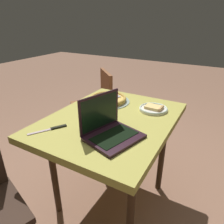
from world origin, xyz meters
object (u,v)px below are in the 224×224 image
at_px(pizza_tray, 108,99).
at_px(table_knife, 52,129).
at_px(pizza_plate, 154,108).
at_px(dining_table, 111,127).
at_px(laptop, 109,129).
at_px(chair_far, 97,102).

xyz_separation_m(pizza_tray, table_knife, (0.58, -0.07, -0.02)).
height_order(pizza_plate, table_knife, pizza_plate).
bearing_deg(pizza_plate, pizza_tray, -87.48).
xyz_separation_m(dining_table, pizza_plate, (-0.27, 0.21, 0.09)).
relative_size(laptop, table_knife, 1.66).
height_order(dining_table, pizza_tray, pizza_tray).
bearing_deg(laptop, pizza_plate, 168.29).
distance_m(dining_table, pizza_plate, 0.36).
height_order(table_knife, chair_far, chair_far).
height_order(dining_table, laptop, laptop).
height_order(pizza_tray, chair_far, chair_far).
xyz_separation_m(pizza_tray, chair_far, (-0.50, -0.46, -0.30)).
distance_m(pizza_plate, chair_far, 1.02).
distance_m(laptop, pizza_tray, 0.55).
bearing_deg(dining_table, pizza_plate, 141.42).
bearing_deg(pizza_plate, table_knife, -37.49).
bearing_deg(chair_far, pizza_tray, 42.27).
distance_m(table_knife, chair_far, 1.18).
distance_m(pizza_plate, table_knife, 0.75).
relative_size(dining_table, pizza_tray, 2.91).
relative_size(table_knife, chair_far, 0.25).
bearing_deg(laptop, chair_far, -142.59).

